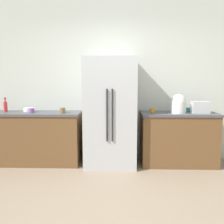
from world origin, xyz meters
TOP-DOWN VIEW (x-y plane):
  - ground_plane at (0.00, 0.00)m, footprint 9.44×9.44m
  - kitchen_back_panel at (0.00, 1.91)m, footprint 4.61×0.10m
  - counter_left at (-1.37, 1.56)m, footprint 1.52×0.61m
  - counter_right at (1.04, 1.56)m, footprint 1.26×0.61m
  - refrigerator at (-0.09, 1.50)m, footprint 0.84×0.71m
  - toaster at (1.38, 1.51)m, footprint 0.28×0.18m
  - rice_cooker at (1.02, 1.51)m, footprint 0.25×0.25m
  - bottle_a at (-1.90, 1.60)m, footprint 0.06×0.06m
  - cup_a at (1.23, 1.71)m, footprint 0.08×0.08m
  - cup_b at (0.62, 1.57)m, footprint 0.08×0.08m
  - cup_c at (-0.88, 1.44)m, footprint 0.09×0.09m
  - cup_d at (-1.39, 1.46)m, footprint 0.07×0.07m
  - bowl_a at (-1.51, 1.65)m, footprint 0.18×0.18m

SIDE VIEW (x-z plane):
  - ground_plane at x=0.00m, z-range 0.00..0.00m
  - counter_left at x=-1.37m, z-range 0.00..0.88m
  - counter_right at x=1.04m, z-range 0.00..0.88m
  - refrigerator at x=-0.09m, z-range 0.00..1.78m
  - bowl_a at x=-1.51m, z-range 0.88..0.95m
  - cup_a at x=1.23m, z-range 0.88..0.95m
  - cup_b at x=0.62m, z-range 0.88..0.95m
  - cup_d at x=-1.39m, z-range 0.88..0.96m
  - cup_c at x=-0.88m, z-range 0.88..0.97m
  - bottle_a at x=-1.90m, z-range 0.85..1.10m
  - toaster at x=1.38m, z-range 0.88..1.07m
  - rice_cooker at x=1.02m, z-range 0.87..1.18m
  - kitchen_back_panel at x=0.00m, z-range 0.00..3.09m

